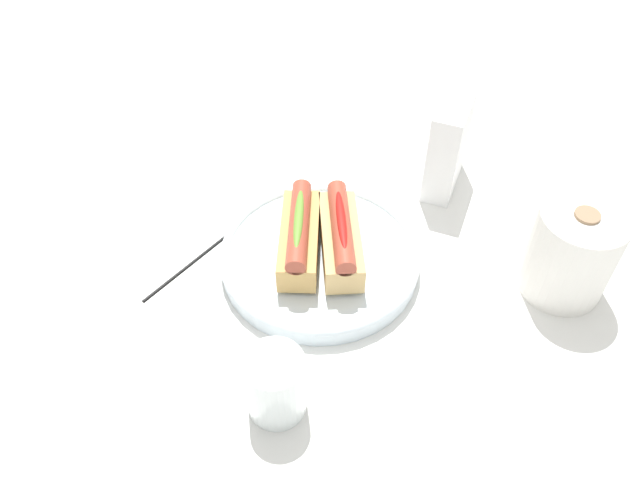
% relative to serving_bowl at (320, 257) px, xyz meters
% --- Properties ---
extents(ground_plane, '(2.40, 2.40, 0.00)m').
position_rel_serving_bowl_xyz_m(ground_plane, '(-0.02, -0.01, -0.02)').
color(ground_plane, white).
extents(serving_bowl, '(0.27, 0.27, 0.03)m').
position_rel_serving_bowl_xyz_m(serving_bowl, '(0.00, 0.00, 0.00)').
color(serving_bowl, silver).
rests_on(serving_bowl, ground_plane).
extents(hotdog_front, '(0.16, 0.08, 0.06)m').
position_rel_serving_bowl_xyz_m(hotdog_front, '(0.01, -0.03, 0.04)').
color(hotdog_front, tan).
rests_on(hotdog_front, serving_bowl).
extents(hotdog_back, '(0.16, 0.09, 0.06)m').
position_rel_serving_bowl_xyz_m(hotdog_back, '(-0.01, 0.03, 0.04)').
color(hotdog_back, '#DBB270').
rests_on(hotdog_back, serving_bowl).
extents(water_glass, '(0.07, 0.07, 0.09)m').
position_rel_serving_bowl_xyz_m(water_glass, '(0.22, 0.00, 0.03)').
color(water_glass, white).
rests_on(water_glass, ground_plane).
extents(paper_towel_roll, '(0.11, 0.11, 0.13)m').
position_rel_serving_bowl_xyz_m(paper_towel_roll, '(-0.04, 0.32, 0.05)').
color(paper_towel_roll, white).
rests_on(paper_towel_roll, ground_plane).
extents(napkin_box, '(0.11, 0.06, 0.15)m').
position_rel_serving_bowl_xyz_m(napkin_box, '(-0.21, 0.14, 0.06)').
color(napkin_box, white).
rests_on(napkin_box, ground_plane).
extents(chopstick_near, '(0.20, 0.10, 0.01)m').
position_rel_serving_bowl_xyz_m(chopstick_near, '(0.02, -0.16, -0.01)').
color(chopstick_near, black).
rests_on(chopstick_near, ground_plane).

